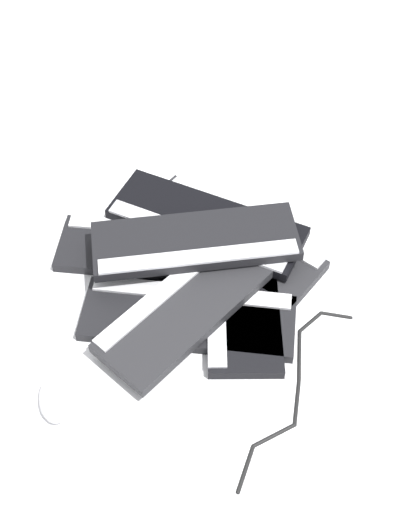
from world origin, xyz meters
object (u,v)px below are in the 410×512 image
at_px(keyboard_5, 206,223).
at_px(keyboard_6, 196,242).
at_px(mouse_0, 166,246).
at_px(keyboard_0, 230,238).
at_px(keyboard_2, 188,317).
at_px(mouse_3, 57,397).
at_px(keyboard_1, 157,249).
at_px(mouse_1, 165,245).
at_px(mouse_2, 165,241).
at_px(keyboard_3, 241,286).
at_px(keyboard_4, 192,301).

relative_size(keyboard_5, keyboard_6, 1.03).
distance_m(keyboard_5, mouse_0, 0.11).
xyz_separation_m(keyboard_0, keyboard_5, (-0.01, 0.06, 0.03)).
relative_size(keyboard_2, mouse_3, 4.21).
bearing_deg(mouse_3, keyboard_1, -34.12).
bearing_deg(mouse_0, mouse_3, 104.83).
xyz_separation_m(keyboard_2, mouse_1, (0.11, 0.13, 0.04)).
xyz_separation_m(keyboard_2, keyboard_5, (0.22, 0.09, 0.03)).
relative_size(mouse_2, mouse_3, 1.00).
bearing_deg(keyboard_0, mouse_1, 140.79).
xyz_separation_m(keyboard_0, mouse_2, (-0.11, 0.10, 0.04)).
bearing_deg(keyboard_3, mouse_0, 93.73).
xyz_separation_m(keyboard_0, keyboard_2, (-0.23, -0.03, 0.00)).
relative_size(keyboard_3, keyboard_4, 0.99).
height_order(keyboard_0, mouse_1, mouse_1).
distance_m(keyboard_1, mouse_2, 0.04).
bearing_deg(mouse_3, keyboard_4, -59.83).
height_order(keyboard_5, mouse_2, mouse_2).
distance_m(keyboard_1, keyboard_6, 0.11).
height_order(keyboard_6, mouse_3, keyboard_6).
bearing_deg(mouse_2, mouse_3, 26.95).
relative_size(keyboard_2, keyboard_5, 1.03).
height_order(keyboard_0, keyboard_2, same).
height_order(keyboard_1, keyboard_2, same).
bearing_deg(mouse_1, keyboard_6, 103.41).
bearing_deg(keyboard_3, keyboard_2, 156.38).
relative_size(keyboard_1, mouse_2, 4.21).
bearing_deg(keyboard_4, keyboard_1, 56.44).
height_order(keyboard_0, mouse_3, mouse_3).
height_order(keyboard_6, mouse_2, keyboard_6).
relative_size(keyboard_3, keyboard_5, 1.01).
height_order(keyboard_3, mouse_3, mouse_3).
bearing_deg(keyboard_6, mouse_1, 111.51).
xyz_separation_m(keyboard_0, mouse_3, (-0.52, 0.09, 0.01)).
relative_size(keyboard_0, keyboard_5, 1.01).
height_order(keyboard_1, keyboard_3, same).
height_order(mouse_1, mouse_3, mouse_1).
height_order(keyboard_4, mouse_0, mouse_0).
bearing_deg(keyboard_0, keyboard_5, 102.60).
xyz_separation_m(keyboard_1, keyboard_2, (-0.12, -0.15, 0.00)).
bearing_deg(keyboard_1, mouse_2, -74.92).
height_order(mouse_0, mouse_3, mouse_0).
xyz_separation_m(keyboard_4, keyboard_6, (0.12, 0.06, 0.03)).
height_order(keyboard_4, mouse_3, keyboard_4).
bearing_deg(keyboard_6, keyboard_5, 14.68).
bearing_deg(keyboard_4, mouse_3, 159.25).
xyz_separation_m(keyboard_0, keyboard_1, (-0.11, 0.12, 0.00)).
relative_size(keyboard_6, mouse_1, 3.99).
height_order(mouse_0, mouse_2, same).
xyz_separation_m(mouse_0, mouse_2, (0.01, 0.01, 0.00)).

